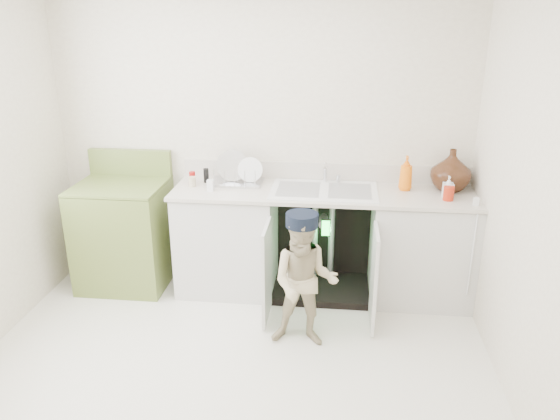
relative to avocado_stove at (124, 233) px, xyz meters
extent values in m
plane|color=silver|center=(1.15, -1.18, -0.47)|extent=(3.50, 3.50, 0.00)
cube|color=#EEE5CC|center=(1.15, 0.32, 0.78)|extent=(3.50, 2.50, 0.02)
cube|color=#EEE5CC|center=(1.15, -2.68, 0.78)|extent=(3.50, 2.50, 0.02)
cube|color=#EEE5CC|center=(2.90, -1.18, 0.78)|extent=(2.50, 3.00, 0.02)
cube|color=silver|center=(0.90, 0.02, -0.04)|extent=(0.80, 0.60, 0.86)
cube|color=silver|center=(2.50, 0.02, -0.04)|extent=(0.80, 0.60, 0.86)
cube|color=black|center=(1.70, 0.29, -0.04)|extent=(0.80, 0.06, 0.86)
cube|color=black|center=(1.70, 0.02, -0.44)|extent=(0.80, 0.60, 0.06)
cylinder|color=gray|center=(1.63, 0.12, -0.02)|extent=(0.05, 0.05, 0.70)
cylinder|color=gray|center=(1.77, 0.12, -0.02)|extent=(0.05, 0.05, 0.70)
cylinder|color=gray|center=(1.70, 0.07, 0.15)|extent=(0.07, 0.18, 0.07)
cube|color=silver|center=(1.30, -0.48, -0.07)|extent=(0.03, 0.40, 0.76)
cube|color=silver|center=(2.10, -0.48, -0.07)|extent=(0.02, 0.40, 0.76)
cube|color=beige|center=(1.70, 0.02, 0.42)|extent=(2.44, 0.64, 0.03)
cube|color=beige|center=(1.70, 0.31, 0.51)|extent=(2.44, 0.02, 0.15)
cube|color=white|center=(1.70, 0.02, 0.43)|extent=(0.85, 0.55, 0.02)
cube|color=gray|center=(1.49, 0.02, 0.44)|extent=(0.34, 0.40, 0.01)
cube|color=gray|center=(1.90, 0.02, 0.44)|extent=(0.34, 0.40, 0.01)
cylinder|color=silver|center=(1.70, 0.24, 0.52)|extent=(0.03, 0.03, 0.17)
cylinder|color=silver|center=(1.70, 0.18, 0.60)|extent=(0.02, 0.14, 0.02)
cylinder|color=silver|center=(1.81, 0.24, 0.47)|extent=(0.04, 0.04, 0.06)
cylinder|color=white|center=(2.83, -0.29, 0.08)|extent=(0.01, 0.01, 0.70)
cube|color=white|center=(2.83, -0.20, 0.46)|extent=(0.04, 0.02, 0.06)
cube|color=silver|center=(0.97, 0.14, 0.44)|extent=(0.42, 0.28, 0.02)
cylinder|color=silver|center=(0.93, 0.16, 0.52)|extent=(0.26, 0.10, 0.26)
cylinder|color=white|center=(1.08, 0.14, 0.51)|extent=(0.21, 0.05, 0.21)
cylinder|color=silver|center=(0.80, 0.04, 0.51)|extent=(0.01, 0.01, 0.12)
cylinder|color=silver|center=(0.88, 0.04, 0.51)|extent=(0.01, 0.01, 0.12)
cylinder|color=silver|center=(0.97, 0.04, 0.51)|extent=(0.01, 0.01, 0.12)
cylinder|color=silver|center=(1.05, 0.04, 0.51)|extent=(0.01, 0.01, 0.12)
cylinder|color=silver|center=(1.14, 0.04, 0.51)|extent=(0.01, 0.01, 0.12)
imported|color=#452213|center=(2.70, 0.16, 0.60)|extent=(0.32, 0.32, 0.33)
imported|color=orange|center=(2.34, 0.12, 0.57)|extent=(0.11, 0.11, 0.28)
imported|color=white|center=(2.65, -0.04, 0.52)|extent=(0.08, 0.08, 0.17)
cylinder|color=red|center=(2.64, -0.10, 0.49)|extent=(0.08, 0.08, 0.11)
cylinder|color=#A4100E|center=(0.60, 0.10, 0.48)|extent=(0.05, 0.05, 0.10)
cylinder|color=#C4B58F|center=(0.62, 0.02, 0.47)|extent=(0.06, 0.06, 0.08)
cylinder|color=black|center=(0.71, 0.14, 0.49)|extent=(0.04, 0.04, 0.12)
cube|color=white|center=(0.79, -0.08, 0.48)|extent=(0.05, 0.05, 0.09)
cube|color=olive|center=(0.00, -0.01, -0.03)|extent=(0.73, 0.65, 0.88)
cube|color=olive|center=(0.00, -0.01, 0.43)|extent=(0.73, 0.65, 0.02)
cube|color=olive|center=(0.00, 0.28, 0.55)|extent=(0.73, 0.06, 0.23)
cylinder|color=black|center=(-0.18, -0.17, 0.42)|extent=(0.16, 0.16, 0.02)
cylinder|color=silver|center=(-0.18, -0.17, 0.43)|extent=(0.19, 0.19, 0.01)
cylinder|color=black|center=(-0.18, 0.15, 0.42)|extent=(0.16, 0.16, 0.02)
cylinder|color=silver|center=(-0.18, 0.15, 0.43)|extent=(0.19, 0.19, 0.01)
cylinder|color=black|center=(0.18, -0.17, 0.42)|extent=(0.16, 0.16, 0.02)
cylinder|color=silver|center=(0.18, -0.17, 0.43)|extent=(0.19, 0.19, 0.01)
cylinder|color=black|center=(0.18, 0.15, 0.42)|extent=(0.16, 0.16, 0.02)
cylinder|color=silver|center=(0.18, 0.15, 0.43)|extent=(0.19, 0.19, 0.01)
imported|color=#C0B08A|center=(1.60, -0.77, 0.02)|extent=(0.48, 0.38, 0.97)
cylinder|color=black|center=(1.60, -0.77, 0.48)|extent=(0.22, 0.22, 0.09)
cube|color=black|center=(1.60, -0.67, 0.44)|extent=(0.17, 0.09, 0.01)
cube|color=black|center=(1.73, -0.32, 0.25)|extent=(0.07, 0.01, 0.14)
cube|color=#26F23F|center=(1.73, -0.33, 0.25)|extent=(0.06, 0.00, 0.12)
camera|label=1|loc=(1.81, -4.14, 1.81)|focal=35.00mm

